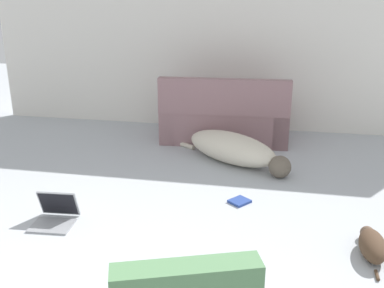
{
  "coord_description": "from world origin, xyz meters",
  "views": [
    {
      "loc": [
        0.84,
        -1.37,
        1.8
      ],
      "look_at": [
        0.09,
        2.5,
        0.46
      ],
      "focal_mm": 40.0,
      "sensor_mm": 36.0,
      "label": 1
    }
  ],
  "objects_px": {
    "couch": "(225,119)",
    "laptop_open": "(56,212)",
    "dog": "(234,149)",
    "cat": "(372,245)",
    "book_blue": "(240,201)"
  },
  "relations": [
    {
      "from": "cat",
      "to": "book_blue",
      "type": "distance_m",
      "value": 1.23
    },
    {
      "from": "couch",
      "to": "laptop_open",
      "type": "xyz_separation_m",
      "value": [
        -1.14,
        -2.5,
        -0.2
      ]
    },
    {
      "from": "dog",
      "to": "book_blue",
      "type": "relative_size",
      "value": 6.37
    },
    {
      "from": "couch",
      "to": "cat",
      "type": "height_order",
      "value": "couch"
    },
    {
      "from": "couch",
      "to": "dog",
      "type": "distance_m",
      "value": 0.87
    },
    {
      "from": "couch",
      "to": "laptop_open",
      "type": "distance_m",
      "value": 2.75
    },
    {
      "from": "couch",
      "to": "book_blue",
      "type": "relative_size",
      "value": 7.18
    },
    {
      "from": "couch",
      "to": "cat",
      "type": "distance_m",
      "value": 2.89
    },
    {
      "from": "dog",
      "to": "laptop_open",
      "type": "xyz_separation_m",
      "value": [
        -1.34,
        -1.67,
        -0.09
      ]
    },
    {
      "from": "cat",
      "to": "laptop_open",
      "type": "xyz_separation_m",
      "value": [
        -2.54,
        0.02,
        -0.0
      ]
    },
    {
      "from": "laptop_open",
      "to": "book_blue",
      "type": "bearing_deg",
      "value": 19.1
    },
    {
      "from": "dog",
      "to": "laptop_open",
      "type": "bearing_deg",
      "value": -95.97
    },
    {
      "from": "book_blue",
      "to": "cat",
      "type": "bearing_deg",
      "value": -32.92
    },
    {
      "from": "dog",
      "to": "laptop_open",
      "type": "distance_m",
      "value": 2.14
    },
    {
      "from": "laptop_open",
      "to": "dog",
      "type": "bearing_deg",
      "value": 46.81
    }
  ]
}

